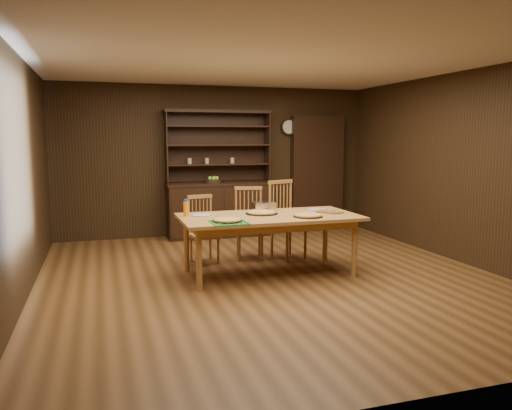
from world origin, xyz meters
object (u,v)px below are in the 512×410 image
object	(u,v)px
chair_center	(249,220)
china_hutch	(219,202)
juice_bottle	(186,208)
chair_right	(285,217)
chair_left	(202,227)
dining_table	(269,221)

from	to	relation	value
chair_center	china_hutch	bearing A→B (deg)	102.47
china_hutch	juice_bottle	distance (m)	2.54
china_hutch	chair_center	bearing A→B (deg)	-88.55
china_hutch	chair_center	distance (m)	1.66
chair_right	juice_bottle	size ratio (longest dim) A/B	5.30
chair_left	chair_right	distance (m)	1.18
china_hutch	chair_right	size ratio (longest dim) A/B	1.97
chair_left	china_hutch	bearing A→B (deg)	58.75
china_hutch	chair_left	world-z (taller)	china_hutch
chair_left	chair_center	bearing A→B (deg)	-5.53
chair_left	chair_center	distance (m)	0.69
chair_center	chair_left	bearing A→B (deg)	-163.83
chair_left	chair_center	world-z (taller)	chair_center
chair_right	juice_bottle	distance (m)	1.61
juice_bottle	chair_center	bearing A→B (deg)	33.93
dining_table	chair_center	distance (m)	0.94
chair_center	chair_right	world-z (taller)	chair_right
china_hutch	dining_table	world-z (taller)	china_hutch
chair_center	juice_bottle	world-z (taller)	chair_center
chair_left	chair_right	world-z (taller)	chair_right
chair_left	juice_bottle	size ratio (longest dim) A/B	4.44
chair_left	chair_right	xyz separation A→B (m)	(1.18, -0.08, 0.10)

